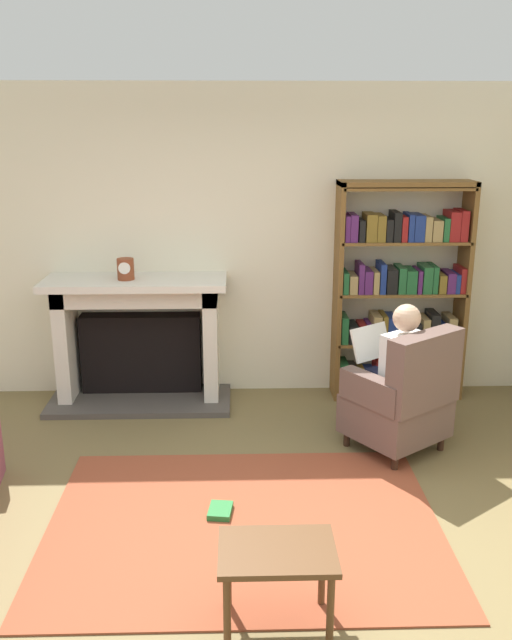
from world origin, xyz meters
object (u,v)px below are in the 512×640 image
Objects in this scene: bookshelf at (400,294)px; armchair_reading at (403,399)px; seated_reader at (393,369)px; side_table at (277,561)px; mantel_clock at (126,269)px; fireplace at (139,336)px.

bookshelf reaches higher than armchair_reading.
seated_reader reaches higher than armchair_reading.
seated_reader is (-0.27, -1.00, -0.32)m from bookshelf.
side_table is (-1.24, -2.91, -0.56)m from bookshelf.
side_table is at bearing -113.09° from bookshelf.
mantel_clock reaches higher than side_table.
bookshelf is 1.67× the size of seated_reader.
armchair_reading is (-0.20, -1.09, -0.51)m from bookshelf.
fireplace is 2.23m from seated_reader.
bookshelf is at bearing -136.08° from armchair_reading.
mantel_clock is 2.36m from bookshelf.
seated_reader is at bearing -25.72° from fireplace.
fireplace is 2.33m from armchair_reading.
armchair_reading is 1.73× the size of side_table.
fireplace is 8.89× the size of mantel_clock.
side_table is (-0.97, -1.91, -0.24)m from seated_reader.
fireplace is 3.06m from side_table.
armchair_reading is 0.85× the size of seated_reader.
armchair_reading is 2.09m from side_table.
bookshelf is 3.21m from side_table.
bookshelf reaches higher than side_table.
mantel_clock reaches higher than armchair_reading.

